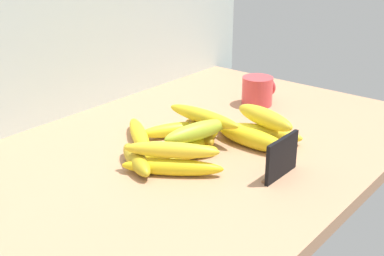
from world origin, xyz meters
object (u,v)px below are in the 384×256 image
(chalkboard_sign, at_px, (281,159))
(banana_4, at_px, (139,135))
(coffee_mug, at_px, (258,91))
(banana_11, at_px, (171,150))
(banana_1, at_px, (195,145))
(banana_5, at_px, (180,153))
(banana_12, at_px, (203,116))
(banana_2, at_px, (136,159))
(banana_3, at_px, (198,132))
(banana_7, at_px, (175,130))
(banana_13, at_px, (197,131))
(banana_0, at_px, (172,167))
(banana_9, at_px, (253,138))
(banana_6, at_px, (241,134))
(banana_8, at_px, (264,132))
(banana_10, at_px, (265,117))

(chalkboard_sign, bearing_deg, banana_4, 100.06)
(coffee_mug, height_order, banana_11, coffee_mug)
(banana_1, xyz_separation_m, banana_5, (-0.06, -0.00, -0.00))
(banana_4, bearing_deg, chalkboard_sign, -79.94)
(banana_4, height_order, banana_12, banana_12)
(banana_2, height_order, banana_3, banana_3)
(chalkboard_sign, xyz_separation_m, banana_5, (-0.07, 0.20, -0.02))
(banana_7, distance_m, banana_11, 0.19)
(banana_13, bearing_deg, chalkboard_sign, -84.27)
(banana_12, bearing_deg, banana_2, 176.73)
(banana_3, bearing_deg, banana_4, 134.56)
(coffee_mug, relative_size, banana_0, 0.48)
(banana_9, bearing_deg, banana_11, 164.49)
(banana_3, height_order, banana_13, banana_13)
(banana_13, bearing_deg, banana_9, -37.62)
(banana_6, relative_size, banana_13, 1.10)
(banana_4, height_order, banana_11, banana_11)
(banana_8, height_order, banana_10, banana_10)
(coffee_mug, bearing_deg, banana_3, -174.19)
(banana_13, bearing_deg, banana_10, -26.12)
(coffee_mug, relative_size, banana_3, 0.66)
(chalkboard_sign, distance_m, banana_6, 0.19)
(banana_1, distance_m, banana_7, 0.10)
(banana_1, bearing_deg, coffee_mug, 10.35)
(banana_9, height_order, banana_13, banana_13)
(coffee_mug, bearing_deg, banana_13, -168.64)
(banana_7, xyz_separation_m, banana_10, (0.12, -0.17, 0.04))
(banana_1, distance_m, banana_5, 0.06)
(banana_4, relative_size, banana_13, 1.21)
(coffee_mug, xyz_separation_m, banana_7, (-0.32, 0.03, -0.02))
(banana_3, height_order, banana_8, banana_3)
(coffee_mug, distance_m, banana_10, 0.25)
(banana_4, bearing_deg, banana_3, -45.44)
(banana_9, bearing_deg, banana_3, 111.06)
(banana_1, height_order, banana_4, banana_4)
(banana_1, height_order, banana_7, banana_7)
(coffee_mug, height_order, banana_2, coffee_mug)
(banana_6, bearing_deg, banana_5, 165.76)
(banana_2, height_order, banana_4, banana_2)
(banana_1, bearing_deg, banana_5, -176.99)
(banana_13, bearing_deg, banana_2, 159.79)
(banana_4, distance_m, banana_5, 0.13)
(banana_5, xyz_separation_m, banana_8, (0.21, -0.08, 0.00))
(banana_11, bearing_deg, banana_8, -11.52)
(banana_6, bearing_deg, banana_13, 161.57)
(banana_0, xyz_separation_m, banana_3, (0.17, 0.07, 0.00))
(banana_11, bearing_deg, banana_4, 67.05)
(banana_4, relative_size, banana_12, 1.01)
(chalkboard_sign, xyz_separation_m, banana_10, (0.13, 0.12, 0.02))
(chalkboard_sign, distance_m, banana_7, 0.30)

